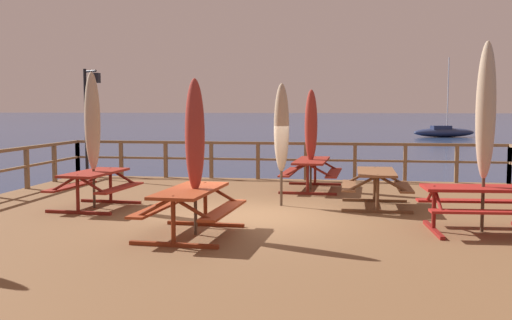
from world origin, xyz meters
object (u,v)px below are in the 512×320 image
(lamp_post_hooked, at_px, (89,106))
(picnic_table_back_right, at_px, (312,167))
(patio_umbrella_tall_front, at_px, (92,122))
(patio_umbrella_short_back, at_px, (486,112))
(picnic_table_back_left, at_px, (481,199))
(patio_umbrella_tall_back_right, at_px, (195,136))
(picnic_table_mid_centre, at_px, (95,182))
(sailboat_distant, at_px, (444,132))
(patio_umbrella_tall_back_left, at_px, (311,126))
(patio_umbrella_tall_mid_left, at_px, (281,128))
(picnic_table_front_left, at_px, (376,181))
(picnic_table_mid_left, at_px, (191,201))

(lamp_post_hooked, bearing_deg, picnic_table_back_right, -11.63)
(patio_umbrella_tall_front, xyz_separation_m, patio_umbrella_short_back, (7.44, -1.31, 0.23))
(picnic_table_back_left, bearing_deg, patio_umbrella_tall_back_right, -169.00)
(picnic_table_mid_centre, height_order, sailboat_distant, sailboat_distant)
(patio_umbrella_tall_back_right, xyz_separation_m, patio_umbrella_tall_front, (-2.74, 2.24, 0.17))
(patio_umbrella_tall_back_left, relative_size, patio_umbrella_short_back, 0.80)
(patio_umbrella_tall_mid_left, bearing_deg, picnic_table_front_left, 3.16)
(picnic_table_back_left, bearing_deg, picnic_table_mid_left, -168.30)
(picnic_table_back_left, distance_m, patio_umbrella_tall_back_left, 5.83)
(patio_umbrella_tall_front, bearing_deg, picnic_table_front_left, 9.49)
(picnic_table_front_left, bearing_deg, sailboat_distant, 79.58)
(picnic_table_mid_left, height_order, patio_umbrella_tall_front, patio_umbrella_tall_front)
(picnic_table_mid_left, relative_size, picnic_table_mid_centre, 1.12)
(picnic_table_mid_left, height_order, picnic_table_back_right, same)
(sailboat_distant, bearing_deg, picnic_table_mid_left, -103.13)
(patio_umbrella_tall_back_left, xyz_separation_m, patio_umbrella_short_back, (3.15, -4.79, 0.40))
(patio_umbrella_tall_back_left, bearing_deg, picnic_table_mid_left, -105.46)
(patio_umbrella_short_back, bearing_deg, patio_umbrella_tall_mid_left, 149.07)
(picnic_table_mid_left, bearing_deg, picnic_table_front_left, 46.48)
(patio_umbrella_tall_back_right, bearing_deg, patio_umbrella_short_back, 11.21)
(lamp_post_hooked, bearing_deg, patio_umbrella_tall_mid_left, -33.08)
(patio_umbrella_tall_back_left, distance_m, patio_umbrella_short_back, 5.75)
(picnic_table_front_left, xyz_separation_m, patio_umbrella_short_back, (1.64, -2.28, 1.46))
(patio_umbrella_short_back, relative_size, lamp_post_hooked, 0.99)
(picnic_table_mid_left, bearing_deg, picnic_table_mid_centre, 139.32)
(patio_umbrella_tall_front, bearing_deg, picnic_table_mid_centre, -46.74)
(picnic_table_mid_centre, relative_size, patio_umbrella_tall_front, 0.66)
(picnic_table_front_left, relative_size, picnic_table_mid_centre, 0.96)
(patio_umbrella_tall_back_left, height_order, sailboat_distant, sailboat_distant)
(sailboat_distant, bearing_deg, patio_umbrella_tall_back_left, -102.83)
(patio_umbrella_tall_back_right, xyz_separation_m, sailboat_distant, (11.81, 50.82, -1.92))
(picnic_table_back_right, relative_size, patio_umbrella_tall_mid_left, 0.86)
(patio_umbrella_tall_front, height_order, sailboat_distant, sailboat_distant)
(picnic_table_mid_left, relative_size, patio_umbrella_tall_front, 0.74)
(picnic_table_back_left, relative_size, patio_umbrella_tall_front, 0.71)
(picnic_table_mid_left, distance_m, picnic_table_back_right, 5.98)
(picnic_table_back_left, distance_m, patio_umbrella_tall_mid_left, 4.35)
(sailboat_distant, bearing_deg, picnic_table_mid_centre, -106.62)
(picnic_table_mid_centre, height_order, patio_umbrella_tall_back_right, patio_umbrella_tall_back_right)
(picnic_table_back_left, height_order, patio_umbrella_tall_mid_left, patio_umbrella_tall_mid_left)
(picnic_table_front_left, height_order, picnic_table_back_left, same)
(picnic_table_front_left, xyz_separation_m, picnic_table_back_right, (-1.49, 2.48, 0.01))
(picnic_table_mid_left, relative_size, picnic_table_back_left, 1.04)
(patio_umbrella_tall_back_right, height_order, patio_umbrella_short_back, patio_umbrella_short_back)
(picnic_table_mid_centre, bearing_deg, picnic_table_back_right, 39.27)
(picnic_table_back_right, distance_m, patio_umbrella_short_back, 5.87)
(picnic_table_back_left, bearing_deg, patio_umbrella_tall_back_left, 123.02)
(picnic_table_front_left, bearing_deg, patio_umbrella_tall_mid_left, -176.84)
(picnic_table_mid_left, xyz_separation_m, sailboat_distant, (11.87, 50.89, -0.85))
(patio_umbrella_tall_front, bearing_deg, patio_umbrella_tall_back_right, -39.22)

